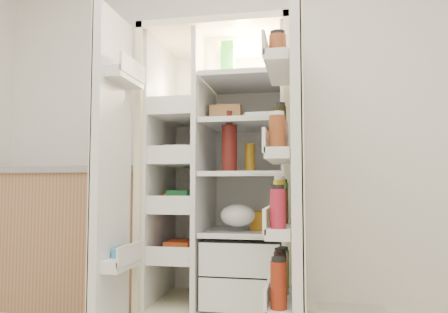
# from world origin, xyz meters

# --- Properties ---
(wall_back) EXTENTS (4.00, 0.02, 2.70)m
(wall_back) POSITION_xyz_m (0.00, 2.00, 1.35)
(wall_back) COLOR silver
(wall_back) RESTS_ON floor
(refrigerator) EXTENTS (0.92, 0.70, 1.80)m
(refrigerator) POSITION_xyz_m (-0.13, 1.65, 0.75)
(refrigerator) COLOR beige
(refrigerator) RESTS_ON floor
(freezer_door) EXTENTS (0.15, 0.40, 1.72)m
(freezer_door) POSITION_xyz_m (-0.65, 1.05, 0.89)
(freezer_door) COLOR silver
(freezer_door) RESTS_ON floor
(fridge_door) EXTENTS (0.17, 0.58, 1.72)m
(fridge_door) POSITION_xyz_m (0.33, 0.96, 0.87)
(fridge_door) COLOR silver
(fridge_door) RESTS_ON floor
(kitchen_counter) EXTENTS (1.29, 0.68, 0.93)m
(kitchen_counter) POSITION_xyz_m (-1.23, 1.68, 0.47)
(kitchen_counter) COLOR #A67653
(kitchen_counter) RESTS_ON floor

